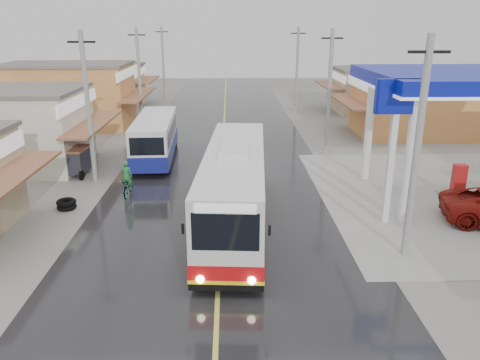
{
  "coord_description": "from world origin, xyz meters",
  "views": [
    {
      "loc": [
        0.4,
        -15.71,
        8.29
      ],
      "look_at": [
        0.88,
        4.01,
        1.67
      ],
      "focal_mm": 35.0,
      "sensor_mm": 36.0,
      "label": 1
    }
  ],
  "objects_px": {
    "tricycle_near": "(76,160)",
    "tyre_stack": "(66,204)",
    "cyclist": "(128,184)",
    "coach_bus": "(235,187)",
    "second_bus": "(155,137)"
  },
  "relations": [
    {
      "from": "coach_bus",
      "to": "cyclist",
      "type": "height_order",
      "value": "coach_bus"
    },
    {
      "from": "tricycle_near",
      "to": "tyre_stack",
      "type": "distance_m",
      "value": 5.33
    },
    {
      "from": "tyre_stack",
      "to": "coach_bus",
      "type": "bearing_deg",
      "value": -14.71
    },
    {
      "from": "cyclist",
      "to": "tricycle_near",
      "type": "bearing_deg",
      "value": 136.66
    },
    {
      "from": "cyclist",
      "to": "tyre_stack",
      "type": "relative_size",
      "value": 2.06
    },
    {
      "from": "coach_bus",
      "to": "tyre_stack",
      "type": "bearing_deg",
      "value": 168.92
    },
    {
      "from": "coach_bus",
      "to": "cyclist",
      "type": "xyz_separation_m",
      "value": [
        -5.35,
        3.83,
        -1.12
      ]
    },
    {
      "from": "second_bus",
      "to": "cyclist",
      "type": "distance_m",
      "value": 6.57
    },
    {
      "from": "cyclist",
      "to": "tyre_stack",
      "type": "xyz_separation_m",
      "value": [
        -2.53,
        -1.76,
        -0.38
      ]
    },
    {
      "from": "tyre_stack",
      "to": "cyclist",
      "type": "bearing_deg",
      "value": 34.82
    },
    {
      "from": "cyclist",
      "to": "tyre_stack",
      "type": "bearing_deg",
      "value": -144.99
    },
    {
      "from": "second_bus",
      "to": "cyclist",
      "type": "xyz_separation_m",
      "value": [
        -0.48,
        -6.5,
        -0.86
      ]
    },
    {
      "from": "coach_bus",
      "to": "second_bus",
      "type": "relative_size",
      "value": 1.4
    },
    {
      "from": "second_bus",
      "to": "tyre_stack",
      "type": "relative_size",
      "value": 9.18
    },
    {
      "from": "coach_bus",
      "to": "tricycle_near",
      "type": "relative_size",
      "value": 5.24
    }
  ]
}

